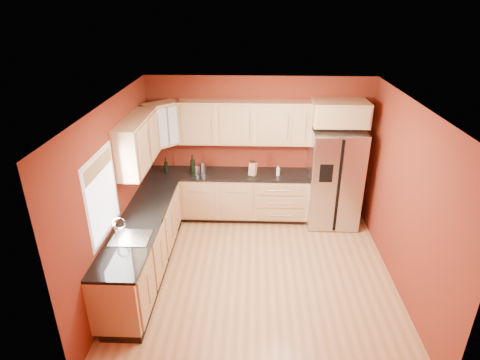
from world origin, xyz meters
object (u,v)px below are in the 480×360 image
object	(u,v)px
refrigerator	(334,178)
soap_dispenser	(278,171)
knife_block	(253,169)
wine_bottle_a	(193,165)
canister_left	(203,167)

from	to	relation	value
refrigerator	soap_dispenser	bearing A→B (deg)	-179.33
refrigerator	knife_block	world-z (taller)	refrigerator
wine_bottle_a	knife_block	distance (m)	1.08
canister_left	wine_bottle_a	size ratio (longest dim) A/B	0.52
soap_dispenser	canister_left	bearing A→B (deg)	175.51
knife_block	soap_dispenser	bearing A→B (deg)	23.35
canister_left	soap_dispenser	world-z (taller)	canister_left
soap_dispenser	refrigerator	bearing A→B (deg)	0.67
canister_left	knife_block	xyz separation A→B (m)	(0.90, -0.10, 0.02)
canister_left	knife_block	distance (m)	0.91
knife_block	wine_bottle_a	bearing A→B (deg)	-156.48
refrigerator	wine_bottle_a	world-z (taller)	refrigerator
refrigerator	soap_dispenser	world-z (taller)	refrigerator
refrigerator	knife_block	bearing A→B (deg)	-179.61
knife_block	soap_dispenser	size ratio (longest dim) A/B	1.28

